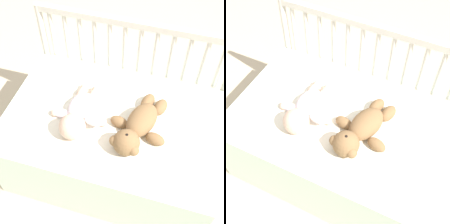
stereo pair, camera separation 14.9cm
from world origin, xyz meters
TOP-DOWN VIEW (x-y plane):
  - ground_plane at (0.00, 0.00)m, footprint 12.00×12.00m
  - crib_mattress at (0.00, 0.00)m, footprint 1.07×0.70m
  - crib_rail at (0.00, 0.37)m, footprint 1.07×0.04m
  - blanket at (0.01, -0.00)m, footprint 0.77×0.49m
  - teddy_bear at (0.14, -0.04)m, footprint 0.29×0.40m
  - baby at (-0.15, -0.05)m, footprint 0.29×0.37m

SIDE VIEW (x-z plane):
  - ground_plane at x=0.00m, z-range 0.00..0.00m
  - crib_mattress at x=0.00m, z-range 0.00..0.43m
  - blanket at x=0.01m, z-range 0.43..0.44m
  - baby at x=-0.15m, z-range 0.41..0.54m
  - teddy_bear at x=0.14m, z-range 0.42..0.54m
  - crib_rail at x=0.00m, z-range 0.16..0.91m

